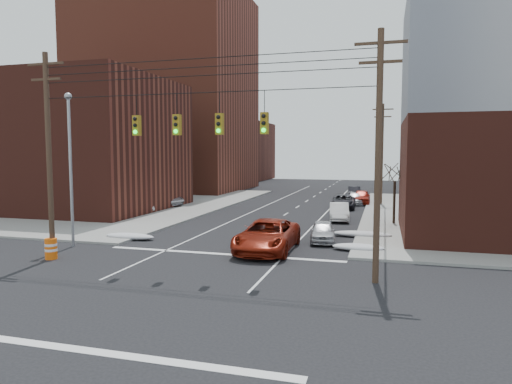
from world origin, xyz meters
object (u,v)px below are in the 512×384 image
Objects in this scene: lot_car_d at (140,195)px; parked_car_c at (343,202)px; lot_car_c at (67,206)px; construction_barrel at (51,248)px; lot_car_b at (162,199)px; parked_car_f at (354,192)px; parked_car_a at (323,231)px; red_pickup at (267,236)px; lot_car_a at (136,205)px; parked_car_e at (361,197)px; parked_car_b at (339,212)px; parked_car_d at (355,199)px.

parked_car_c is at bearing -73.91° from lot_car_d.
construction_barrel is at bearing -131.58° from lot_car_c.
lot_car_b is at bearing -170.70° from parked_car_c.
parked_car_f is 26.88m from lot_car_d.
lot_car_d is (-24.24, 19.03, 0.10)m from parked_car_a.
red_pickup is 1.26× the size of lot_car_b.
lot_car_a is at bearing -156.62° from parked_car_c.
lot_car_a is 6.40m from lot_car_c.
red_pickup is 20.67m from lot_car_a.
lot_car_b reaches higher than parked_car_e.
parked_car_f is at bearing 98.55° from parked_car_e.
red_pickup is at bearing 25.43° from construction_barrel.
parked_car_c is (-0.24, 18.13, 0.04)m from parked_car_a.
parked_car_a is 25.85m from lot_car_c.
red_pickup is 11.94m from construction_barrel.
parked_car_a is 22.92m from parked_car_e.
construction_barrel is (11.36, -15.74, -0.21)m from lot_car_c.
lot_car_b reaches higher than parked_car_a.
parked_car_b is at bearing -96.72° from parked_car_f.
lot_car_d is (-21.48, 22.71, -0.14)m from red_pickup.
parked_car_e is 7.65m from parked_car_f.
parked_car_b is at bearing -68.22° from lot_car_a.
parked_car_d is at bearing 75.31° from parked_car_c.
parked_car_d is 34.34m from construction_barrel.
lot_car_b reaches higher than lot_car_c.
lot_car_c is (-24.66, -11.20, 0.08)m from parked_car_c.
construction_barrel is at bearing -115.97° from parked_car_f.
lot_car_d is at bearing 111.02° from construction_barrel.
parked_car_a is 0.85× the size of parked_car_e.
red_pickup is at bearing -108.97° from parked_car_b.
lot_car_a is (-19.02, -21.23, 0.07)m from parked_car_f.
parked_car_e reaches higher than lot_car_c.
lot_car_c is (-25.03, -2.75, 0.05)m from parked_car_b.
lot_car_c is (-22.14, 10.62, -0.12)m from red_pickup.
lot_car_b reaches higher than construction_barrel.
construction_barrel is (-14.25, -31.24, -0.05)m from parked_car_d.
lot_car_a is 1.03× the size of lot_car_d.
parked_car_d is at bearing -46.24° from lot_car_c.
parked_car_a is 9.69m from parked_car_b.
parked_car_c is 1.10× the size of parked_car_e.
parked_car_e is 24.46m from lot_car_a.
lot_car_c is (-24.90, 6.94, 0.12)m from parked_car_a.
lot_car_c is 3.89× the size of construction_barrel.
parked_car_e is at bearing -35.68° from lot_car_a.
parked_car_a is 0.92× the size of parked_car_f.
parked_car_b is 1.02× the size of parked_car_d.
lot_car_a is at bearing 106.64° from construction_barrel.
lot_car_c is at bearing -149.66° from parked_car_e.
parked_car_a is 0.87× the size of parked_car_b.
parked_car_f is 1.13× the size of lot_car_a.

